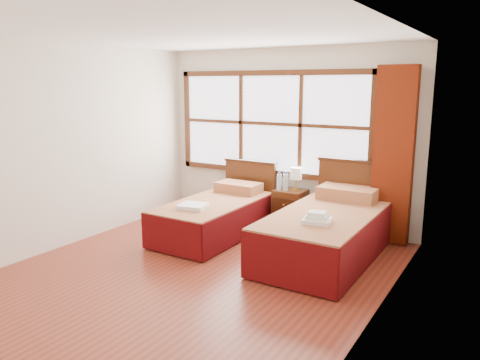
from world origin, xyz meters
The scene contains 15 objects.
floor centered at (0.00, 0.00, 0.00)m, with size 4.50×4.50×0.00m, color maroon.
ceiling centered at (0.00, 0.00, 2.60)m, with size 4.50×4.50×0.00m, color white.
wall_back centered at (0.00, 2.25, 1.30)m, with size 4.00×4.00×0.00m, color silver.
wall_left centered at (-2.00, 0.00, 1.30)m, with size 4.50×4.50×0.00m, color silver.
wall_right centered at (2.00, 0.00, 1.30)m, with size 4.50×4.50×0.00m, color silver.
window centered at (-0.25, 2.21, 1.50)m, with size 3.16×0.06×1.56m.
curtain centered at (1.60, 2.11, 1.17)m, with size 0.50×0.16×2.30m, color #671D0A.
bed_left centered at (-0.55, 1.20, 0.28)m, with size 0.96×1.98×0.93m.
bed_right centered at (1.09, 1.20, 0.33)m, with size 1.10×2.14×1.08m.
nightstand centered at (0.21, 1.99, 0.29)m, with size 0.43×0.43×0.58m.
towels_left centered at (-0.57, 0.70, 0.52)m, with size 0.41×0.38×0.06m.
towels_right centered at (1.15, 0.68, 0.62)m, with size 0.35×0.31×0.13m.
lamp centered at (0.27, 2.04, 0.81)m, with size 0.17×0.17×0.33m.
bottle_near centered at (0.06, 1.94, 0.69)m, with size 0.07×0.07×0.25m.
bottle_far centered at (0.16, 1.93, 0.70)m, with size 0.07×0.07×0.27m.
Camera 1 is at (3.00, -4.01, 2.09)m, focal length 35.00 mm.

